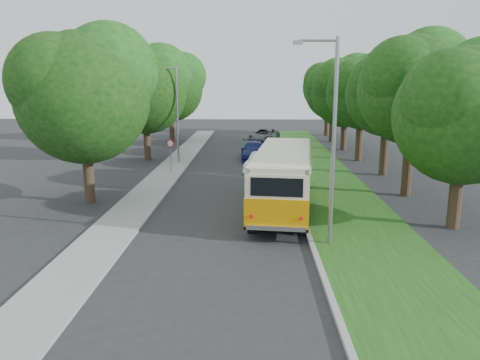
{
  "coord_description": "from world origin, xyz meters",
  "views": [
    {
      "loc": [
        1.24,
        -20.17,
        6.42
      ],
      "look_at": [
        0.6,
        2.96,
        1.5
      ],
      "focal_mm": 35.0,
      "sensor_mm": 36.0,
      "label": 1
    }
  ],
  "objects_px": {
    "lamppost_far": "(176,111)",
    "car_grey": "(264,136)",
    "car_silver": "(281,175)",
    "car_blue": "(254,151)",
    "vintage_bus": "(283,180)",
    "lamppost_near": "(331,136)",
    "car_white": "(261,162)"
  },
  "relations": [
    {
      "from": "vintage_bus",
      "to": "lamppost_near",
      "type": "bearing_deg",
      "value": -68.38
    },
    {
      "from": "lamppost_near",
      "to": "car_silver",
      "type": "height_order",
      "value": "lamppost_near"
    },
    {
      "from": "car_blue",
      "to": "car_grey",
      "type": "xyz_separation_m",
      "value": [
        1.05,
        10.73,
        0.02
      ]
    },
    {
      "from": "lamppost_far",
      "to": "car_silver",
      "type": "relative_size",
      "value": 1.9
    },
    {
      "from": "lamppost_far",
      "to": "lamppost_near",
      "type": "bearing_deg",
      "value": -64.29
    },
    {
      "from": "car_grey",
      "to": "car_white",
      "type": "bearing_deg",
      "value": -76.66
    },
    {
      "from": "car_white",
      "to": "car_silver",
      "type": "bearing_deg",
      "value": -58.52
    },
    {
      "from": "vintage_bus",
      "to": "car_blue",
      "type": "bearing_deg",
      "value": 102.24
    },
    {
      "from": "vintage_bus",
      "to": "car_silver",
      "type": "height_order",
      "value": "vintage_bus"
    },
    {
      "from": "car_silver",
      "to": "car_white",
      "type": "xyz_separation_m",
      "value": [
        -1.15,
        4.65,
        0.0
      ]
    },
    {
      "from": "lamppost_far",
      "to": "car_white",
      "type": "height_order",
      "value": "lamppost_far"
    },
    {
      "from": "car_grey",
      "to": "lamppost_far",
      "type": "bearing_deg",
      "value": -103.48
    },
    {
      "from": "lamppost_near",
      "to": "car_blue",
      "type": "height_order",
      "value": "lamppost_near"
    },
    {
      "from": "lamppost_near",
      "to": "car_blue",
      "type": "distance_m",
      "value": 21.2
    },
    {
      "from": "lamppost_near",
      "to": "car_grey",
      "type": "relative_size",
      "value": 1.47
    },
    {
      "from": "vintage_bus",
      "to": "car_grey",
      "type": "relative_size",
      "value": 1.92
    },
    {
      "from": "car_white",
      "to": "car_blue",
      "type": "height_order",
      "value": "car_blue"
    },
    {
      "from": "car_grey",
      "to": "vintage_bus",
      "type": "bearing_deg",
      "value": -73.85
    },
    {
      "from": "car_silver",
      "to": "car_blue",
      "type": "xyz_separation_m",
      "value": [
        -1.68,
        9.73,
        0.07
      ]
    },
    {
      "from": "lamppost_near",
      "to": "car_grey",
      "type": "xyz_separation_m",
      "value": [
        -1.83,
        31.41,
        -3.61
      ]
    },
    {
      "from": "car_blue",
      "to": "car_grey",
      "type": "distance_m",
      "value": 10.78
    },
    {
      "from": "lamppost_near",
      "to": "car_silver",
      "type": "xyz_separation_m",
      "value": [
        -1.21,
        10.96,
        -3.7
      ]
    },
    {
      "from": "lamppost_far",
      "to": "car_grey",
      "type": "bearing_deg",
      "value": 61.28
    },
    {
      "from": "lamppost_near",
      "to": "car_white",
      "type": "distance_m",
      "value": 16.21
    },
    {
      "from": "vintage_bus",
      "to": "lamppost_far",
      "type": "bearing_deg",
      "value": 126.43
    },
    {
      "from": "car_silver",
      "to": "car_white",
      "type": "distance_m",
      "value": 4.79
    },
    {
      "from": "car_silver",
      "to": "car_grey",
      "type": "height_order",
      "value": "car_grey"
    },
    {
      "from": "vintage_bus",
      "to": "car_silver",
      "type": "xyz_separation_m",
      "value": [
        0.21,
        5.62,
        -0.88
      ]
    },
    {
      "from": "car_grey",
      "to": "car_silver",
      "type": "bearing_deg",
      "value": -73.02
    },
    {
      "from": "lamppost_far",
      "to": "vintage_bus",
      "type": "bearing_deg",
      "value": -60.35
    },
    {
      "from": "lamppost_far",
      "to": "car_white",
      "type": "relative_size",
      "value": 1.83
    },
    {
      "from": "lamppost_far",
      "to": "car_grey",
      "type": "xyz_separation_m",
      "value": [
        7.08,
        12.91,
        -3.36
      ]
    }
  ]
}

